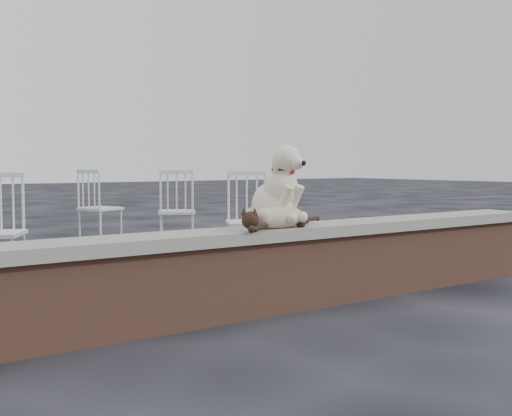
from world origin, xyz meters
TOP-DOWN VIEW (x-y plane):
  - ground at (0.00, 0.00)m, footprint 60.00×60.00m
  - brick_wall at (0.00, 0.00)m, footprint 6.00×0.30m
  - capstone at (0.00, 0.00)m, footprint 6.20×0.40m
  - dog at (0.45, 0.06)m, footprint 0.46×0.55m
  - cat at (0.37, -0.09)m, footprint 1.01×0.41m
  - chair_c at (1.30, 3.09)m, footprint 0.76×0.76m
  - chair_d at (1.23, 1.50)m, footprint 0.76×0.76m
  - chair_e at (0.79, 4.17)m, footprint 0.73×0.73m

SIDE VIEW (x-z plane):
  - ground at x=0.00m, z-range 0.00..0.00m
  - brick_wall at x=0.00m, z-range 0.00..0.50m
  - chair_c at x=1.30m, z-range 0.00..0.94m
  - chair_d at x=1.23m, z-range 0.00..0.94m
  - chair_e at x=0.79m, z-range 0.00..0.94m
  - capstone at x=0.00m, z-range 0.50..0.58m
  - cat at x=0.37m, z-range 0.58..0.75m
  - dog at x=0.45m, z-range 0.58..1.15m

